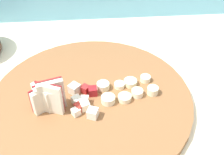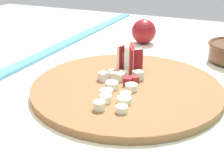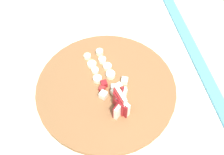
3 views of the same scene
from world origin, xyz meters
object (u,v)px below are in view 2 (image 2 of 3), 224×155
object	(u,v)px
cutting_board	(127,87)
banana_slice_rows	(116,95)
apple_dice_pile	(121,76)
whole_apple	(144,31)
apple_wedge_fan	(129,59)

from	to	relation	value
cutting_board	banana_slice_rows	bearing A→B (deg)	4.31
apple_dice_pile	cutting_board	bearing A→B (deg)	51.90
cutting_board	whole_apple	xyz separation A→B (m)	(-0.37, -0.09, 0.03)
apple_wedge_fan	whole_apple	xyz separation A→B (m)	(-0.29, -0.06, -0.01)
apple_dice_pile	whole_apple	xyz separation A→B (m)	(-0.36, -0.07, 0.02)
apple_dice_pile	banana_slice_rows	distance (m)	0.09
apple_dice_pile	apple_wedge_fan	bearing A→B (deg)	-174.25
cutting_board	apple_dice_pile	distance (m)	0.03
whole_apple	apple_wedge_fan	bearing A→B (deg)	11.76
cutting_board	apple_wedge_fan	xyz separation A→B (m)	(-0.08, -0.03, 0.04)
banana_slice_rows	whole_apple	xyz separation A→B (m)	(-0.45, -0.09, 0.02)
apple_wedge_fan	apple_dice_pile	world-z (taller)	apple_wedge_fan
apple_dice_pile	whole_apple	world-z (taller)	whole_apple
apple_wedge_fan	apple_dice_pile	size ratio (longest dim) A/B	0.72
cutting_board	apple_dice_pile	bearing A→B (deg)	-128.10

